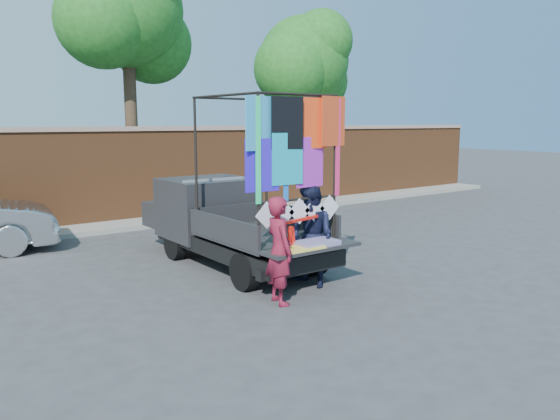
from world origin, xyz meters
TOP-DOWN VIEW (x-y plane):
  - ground at (0.00, 0.00)m, footprint 90.00×90.00m
  - brick_wall at (0.00, 7.00)m, footprint 30.00×0.45m
  - curb at (0.00, 6.30)m, footprint 30.00×1.20m
  - tree_mid at (1.02, 8.12)m, footprint 4.20×3.30m
  - tree_right at (7.52, 8.12)m, footprint 4.20×3.30m
  - pickup_truck at (0.25, 1.86)m, footprint 2.01×5.05m
  - woman at (-0.42, -0.99)m, footprint 0.50×0.66m
  - man at (0.55, -0.59)m, footprint 0.76×0.91m
  - streamer_bundle at (-0.05, -0.80)m, footprint 1.05×0.29m

SIDE VIEW (x-z plane):
  - ground at x=0.00m, z-range 0.00..0.00m
  - curb at x=0.00m, z-range 0.00..0.12m
  - pickup_truck at x=0.25m, z-range -0.79..2.39m
  - woman at x=-0.42m, z-range 0.00..1.64m
  - man at x=0.55m, z-range 0.00..1.70m
  - streamer_bundle at x=-0.05m, z-range 0.62..1.35m
  - brick_wall at x=0.00m, z-range 0.02..2.63m
  - tree_right at x=7.52m, z-range 1.44..8.06m
  - tree_mid at x=1.02m, z-range 1.83..9.56m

